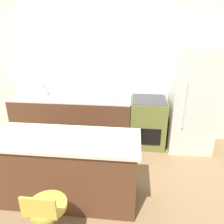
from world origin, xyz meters
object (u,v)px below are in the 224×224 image
at_px(kettle, 44,90).
at_px(mixing_bowl, 111,95).
at_px(stool_chair, 48,218).
at_px(oven_range, 148,122).
at_px(refrigerator, 192,101).

distance_m(kettle, mixing_bowl, 1.26).
bearing_deg(kettle, stool_chair, -68.44).
distance_m(oven_range, refrigerator, 0.87).
bearing_deg(refrigerator, kettle, 178.60).
bearing_deg(kettle, mixing_bowl, 0.00).
bearing_deg(mixing_bowl, stool_chair, -99.04).
distance_m(refrigerator, kettle, 2.70).
bearing_deg(oven_range, kettle, 178.71).
height_order(refrigerator, stool_chair, refrigerator).
height_order(stool_chair, mixing_bowl, mixing_bowl).
distance_m(oven_range, kettle, 2.03).
bearing_deg(mixing_bowl, refrigerator, -2.63).
xyz_separation_m(refrigerator, kettle, (-2.70, 0.07, 0.08)).
bearing_deg(oven_range, refrigerator, -1.70).
height_order(oven_range, refrigerator, refrigerator).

